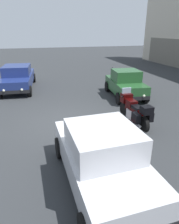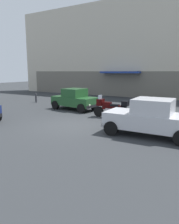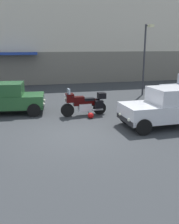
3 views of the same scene
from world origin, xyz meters
name	(u,v)px [view 3 (image 3 of 3)]	position (x,y,z in m)	size (l,w,h in m)	color
ground_plane	(77,135)	(0.00, 0.00, 0.00)	(80.00, 80.00, 0.00)	#2D3033
building_facade_rear	(43,24)	(0.00, 14.66, 5.17)	(34.60, 3.40, 10.44)	beige
motorcycle	(85,103)	(0.93, 2.68, 0.62)	(2.26, 0.77, 1.36)	black
helmet	(91,115)	(1.08, 2.11, 0.14)	(0.28, 0.28, 0.28)	#990C0C
car_hatchback_near	(167,107)	(3.93, 0.20, 0.81)	(3.91, 1.86, 1.64)	silver
car_compact_side	(9,99)	(-2.64, 3.97, 0.77)	(3.60, 2.05, 1.56)	#235128
streetlamp_curbside	(145,53)	(6.07, 6.82, 2.86)	(0.28, 0.94, 4.68)	#2D2D33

